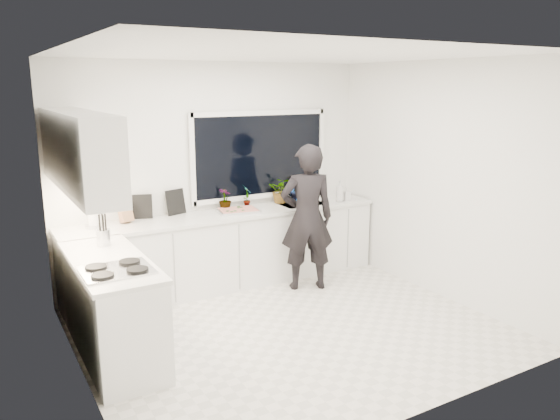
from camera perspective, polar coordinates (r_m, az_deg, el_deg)
floor at (r=5.69m, az=1.07°, el=-12.38°), size 4.00×3.50×0.02m
wall_back at (r=6.79m, az=-6.65°, el=3.76°), size 4.00×0.02×2.70m
wall_left at (r=4.57m, az=-20.93°, el=-1.56°), size 0.02×3.50×2.70m
wall_right at (r=6.52m, az=16.41°, el=2.93°), size 0.02×3.50×2.70m
ceiling at (r=5.15m, az=1.20°, el=16.11°), size 4.00×3.50×0.02m
window at (r=6.99m, az=-2.06°, el=5.76°), size 1.80×0.02×1.00m
base_cabinets_back at (r=6.72m, az=-5.38°, el=-4.27°), size 3.92×0.58×0.88m
base_cabinets_left at (r=5.24m, az=-17.07°, el=-9.95°), size 0.58×1.60×0.88m
countertop_back at (r=6.59m, az=-5.43°, el=-0.47°), size 3.94×0.62×0.04m
countertop_left at (r=5.08m, az=-17.42°, el=-5.15°), size 0.62×1.60×0.04m
upper_cabinets at (r=5.20m, az=-20.31°, el=5.79°), size 0.34×2.10×0.70m
sink at (r=7.10m, az=2.24°, el=0.30°), size 0.58×0.42×0.14m
faucet at (r=7.23m, az=1.40°, el=1.84°), size 0.03×0.03×0.22m
stovetop at (r=4.74m, az=-16.70°, el=-5.96°), size 0.56×0.48×0.03m
person at (r=6.51m, az=2.83°, el=-0.80°), size 0.75×0.62×1.76m
pizza_tray at (r=6.62m, az=-4.40°, el=-0.09°), size 0.53×0.43×0.03m
pizza at (r=6.62m, az=-4.40°, el=0.05°), size 0.48×0.38×0.01m
watering_can at (r=7.22m, az=1.72°, el=1.45°), size 0.17×0.17×0.13m
paper_towel_roll at (r=6.20m, az=-18.96°, el=-0.58°), size 0.13×0.13×0.26m
knife_block at (r=6.32m, az=-15.85°, el=-0.31°), size 0.15×0.13×0.22m
utensil_crock at (r=5.48m, az=-17.97°, el=-2.77°), size 0.15×0.15×0.16m
picture_frame_large at (r=6.46m, az=-14.17°, el=0.36°), size 0.21×0.09×0.28m
picture_frame_small at (r=6.58m, az=-10.85°, el=0.83°), size 0.24×0.09×0.30m
herb_plants at (r=7.02m, az=-0.77°, el=1.90°), size 1.22×0.40×0.33m
soap_bottles at (r=7.25m, az=6.47°, el=1.90°), size 0.23×0.14×0.28m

